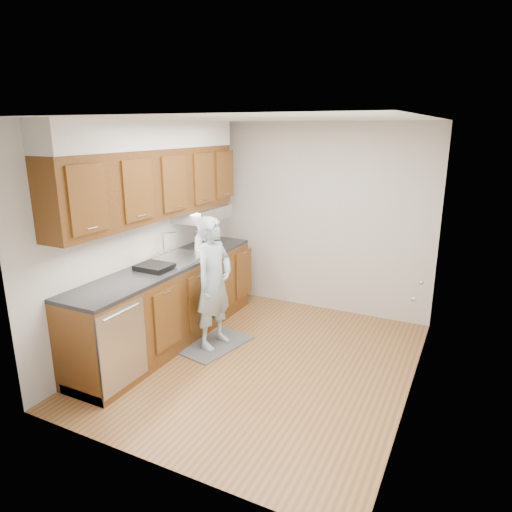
{
  "coord_description": "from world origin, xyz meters",
  "views": [
    {
      "loc": [
        1.89,
        -3.97,
        2.43
      ],
      "look_at": [
        -0.2,
        0.25,
        1.09
      ],
      "focal_mm": 32.0,
      "sensor_mm": 36.0,
      "label": 1
    }
  ],
  "objects_px": {
    "soap_bottle_a": "(198,241)",
    "dish_rack": "(154,267)",
    "soap_bottle_b": "(209,241)",
    "soda_can": "(200,246)",
    "person": "(214,274)",
    "steel_can": "(201,246)"
  },
  "relations": [
    {
      "from": "soap_bottle_a",
      "to": "dish_rack",
      "type": "relative_size",
      "value": 0.74
    },
    {
      "from": "soda_can",
      "to": "soap_bottle_a",
      "type": "bearing_deg",
      "value": -70.5
    },
    {
      "from": "soap_bottle_b",
      "to": "soda_can",
      "type": "distance_m",
      "value": 0.16
    },
    {
      "from": "dish_rack",
      "to": "soda_can",
      "type": "bearing_deg",
      "value": 90.45
    },
    {
      "from": "soap_bottle_b",
      "to": "person",
      "type": "bearing_deg",
      "value": -54.59
    },
    {
      "from": "soap_bottle_b",
      "to": "soda_can",
      "type": "bearing_deg",
      "value": -104.71
    },
    {
      "from": "soap_bottle_a",
      "to": "dish_rack",
      "type": "height_order",
      "value": "soap_bottle_a"
    },
    {
      "from": "soap_bottle_b",
      "to": "dish_rack",
      "type": "xyz_separation_m",
      "value": [
        -0.05,
        -1.03,
        -0.06
      ]
    },
    {
      "from": "soap_bottle_a",
      "to": "steel_can",
      "type": "height_order",
      "value": "soap_bottle_a"
    },
    {
      "from": "soap_bottle_a",
      "to": "dish_rack",
      "type": "bearing_deg",
      "value": -91.6
    },
    {
      "from": "soap_bottle_a",
      "to": "steel_can",
      "type": "relative_size",
      "value": 2.45
    },
    {
      "from": "soap_bottle_b",
      "to": "steel_can",
      "type": "relative_size",
      "value": 1.64
    },
    {
      "from": "person",
      "to": "soda_can",
      "type": "relative_size",
      "value": 14.94
    },
    {
      "from": "soap_bottle_a",
      "to": "soda_can",
      "type": "relative_size",
      "value": 2.37
    },
    {
      "from": "person",
      "to": "soda_can",
      "type": "height_order",
      "value": "person"
    },
    {
      "from": "soap_bottle_a",
      "to": "steel_can",
      "type": "bearing_deg",
      "value": 90.45
    },
    {
      "from": "person",
      "to": "soap_bottle_a",
      "type": "distance_m",
      "value": 0.73
    },
    {
      "from": "soap_bottle_b",
      "to": "dish_rack",
      "type": "bearing_deg",
      "value": -92.62
    },
    {
      "from": "dish_rack",
      "to": "steel_can",
      "type": "bearing_deg",
      "value": 89.45
    },
    {
      "from": "soap_bottle_a",
      "to": "steel_can",
      "type": "xyz_separation_m",
      "value": [
        -0.0,
        0.06,
        -0.08
      ]
    },
    {
      "from": "soap_bottle_b",
      "to": "dish_rack",
      "type": "distance_m",
      "value": 1.03
    },
    {
      "from": "steel_can",
      "to": "person",
      "type": "bearing_deg",
      "value": -47.0
    }
  ]
}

